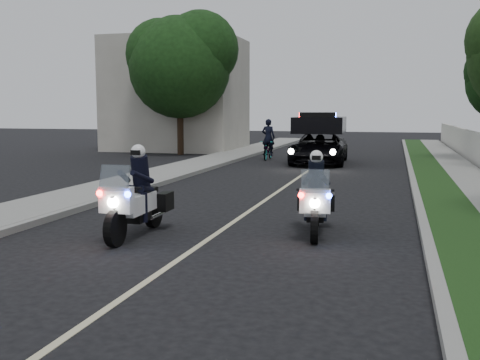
% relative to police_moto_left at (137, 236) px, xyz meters
% --- Properties ---
extents(ground, '(120.00, 120.00, 0.00)m').
position_rel_police_moto_left_xyz_m(ground, '(1.48, -2.63, 0.00)').
color(ground, black).
rests_on(ground, ground).
extents(curb_right, '(0.20, 60.00, 0.15)m').
position_rel_police_moto_left_xyz_m(curb_right, '(5.58, 7.37, 0.07)').
color(curb_right, gray).
rests_on(curb_right, ground).
extents(grass_verge, '(1.20, 60.00, 0.16)m').
position_rel_police_moto_left_xyz_m(grass_verge, '(6.28, 7.37, 0.08)').
color(grass_verge, '#193814').
rests_on(grass_verge, ground).
extents(curb_left, '(0.20, 60.00, 0.15)m').
position_rel_police_moto_left_xyz_m(curb_left, '(-2.62, 7.37, 0.07)').
color(curb_left, gray).
rests_on(curb_left, ground).
extents(sidewalk_left, '(2.00, 60.00, 0.16)m').
position_rel_police_moto_left_xyz_m(sidewalk_left, '(-3.72, 7.37, 0.08)').
color(sidewalk_left, gray).
rests_on(sidewalk_left, ground).
extents(building_far, '(8.00, 6.00, 7.00)m').
position_rel_police_moto_left_xyz_m(building_far, '(-8.52, 23.37, 3.50)').
color(building_far, '#A8A396').
rests_on(building_far, ground).
extents(lane_marking, '(0.12, 50.00, 0.01)m').
position_rel_police_moto_left_xyz_m(lane_marking, '(1.48, 7.37, 0.00)').
color(lane_marking, '#BFB78C').
rests_on(lane_marking, ground).
extents(police_moto_left, '(0.81, 2.18, 1.84)m').
position_rel_police_moto_left_xyz_m(police_moto_left, '(0.00, 0.00, 0.00)').
color(police_moto_left, white).
rests_on(police_moto_left, ground).
extents(police_moto_right, '(0.94, 2.08, 1.71)m').
position_rel_police_moto_left_xyz_m(police_moto_right, '(3.42, 1.17, 0.00)').
color(police_moto_right, white).
rests_on(police_moto_right, ground).
extents(police_suv, '(2.69, 5.43, 2.60)m').
position_rel_police_moto_left_xyz_m(police_suv, '(1.49, 16.33, 0.00)').
color(police_suv, black).
rests_on(police_suv, ground).
extents(bicycle, '(0.67, 1.84, 0.96)m').
position_rel_police_moto_left_xyz_m(bicycle, '(-1.31, 17.82, 0.00)').
color(bicycle, black).
rests_on(bicycle, ground).
extents(cyclist, '(0.72, 0.51, 1.88)m').
position_rel_police_moto_left_xyz_m(cyclist, '(-1.31, 17.82, 0.00)').
color(cyclist, black).
rests_on(cyclist, ground).
extents(tree_left_near, '(6.17, 6.17, 9.51)m').
position_rel_police_moto_left_xyz_m(tree_left_near, '(-6.83, 19.64, 0.00)').
color(tree_left_near, '#183D14').
rests_on(tree_left_near, ground).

